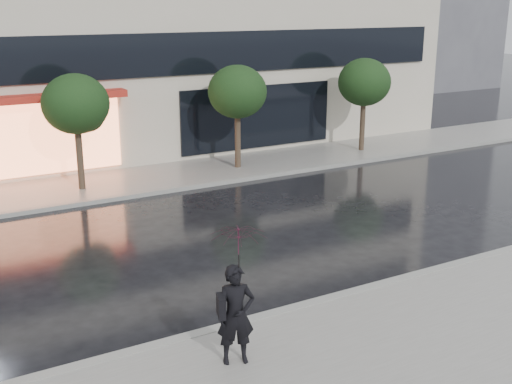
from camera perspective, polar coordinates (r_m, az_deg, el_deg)
ground at (r=15.12m, az=6.41°, el=-7.73°), size 120.00×120.00×0.00m
sidewalk_near at (r=12.91m, az=15.12°, el=-12.43°), size 60.00×4.50×0.12m
sidewalk_far at (r=23.66m, az=-8.32°, el=1.33°), size 60.00×3.50×0.12m
curb_near at (r=14.38m, az=8.79°, el=-8.86°), size 60.00×0.25×0.14m
curb_far at (r=22.09m, az=-6.63°, el=0.33°), size 60.00×0.25×0.14m
tree_mid_west at (r=21.99m, az=-15.59°, el=7.38°), size 2.20×2.20×3.99m
tree_mid_east at (r=24.15m, az=-1.58°, el=8.74°), size 2.20×2.20×3.99m
tree_far_east at (r=27.48m, az=9.66°, el=9.46°), size 2.20×2.20×3.99m
pedestrian_with_umbrella at (r=10.93m, az=-1.66°, el=-7.52°), size 1.21×1.22×2.51m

